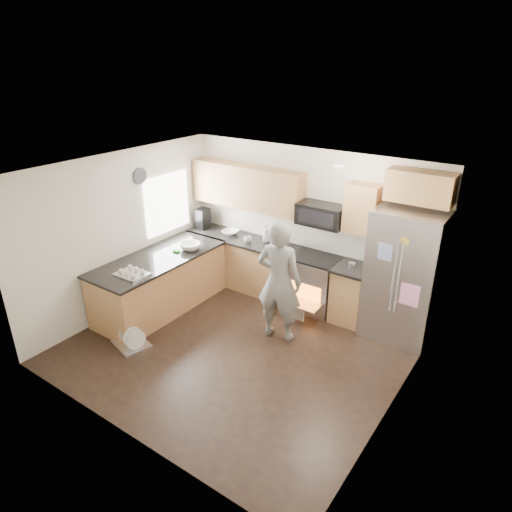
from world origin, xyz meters
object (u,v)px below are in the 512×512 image
Objects in this scene: dish_rack at (131,340)px; refrigerator at (404,276)px; stove_range at (315,271)px; person at (279,282)px.

refrigerator is at bearing 38.94° from dish_rack.
person is (-0.03, -1.06, 0.25)m from stove_range.
refrigerator is 3.21× the size of dish_rack.
stove_range is 2.89× the size of dish_rack.
refrigerator reaches higher than person.
stove_range is at bearing 179.57° from refrigerator.
refrigerator reaches higher than stove_range.
dish_rack is at bearing -123.92° from stove_range.
stove_range is 0.90× the size of refrigerator.
dish_rack is (-1.68, -2.50, -0.59)m from stove_range.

